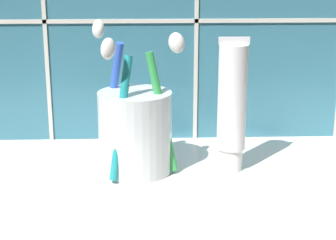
{
  "coord_description": "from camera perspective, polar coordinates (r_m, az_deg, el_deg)",
  "views": [
    {
      "loc": [
        -4.36,
        -57.22,
        25.85
      ],
      "look_at": [
        -2.17,
        1.04,
        8.42
      ],
      "focal_mm": 60.0,
      "sensor_mm": 36.0,
      "label": 1
    }
  ],
  "objects": [
    {
      "name": "toothbrush_cup",
      "position": [
        0.63,
        -3.39,
        -0.92
      ],
      "size": [
        10.99,
        10.59,
        16.78
      ],
      "color": "silver",
      "rests_on": "sink_counter"
    },
    {
      "name": "toothpaste_tube",
      "position": [
        0.63,
        6.52,
        1.47
      ],
      "size": [
        3.38,
        3.21,
        15.18
      ],
      "color": "white",
      "rests_on": "sink_counter"
    },
    {
      "name": "sink_counter",
      "position": [
        0.63,
        2.04,
        -6.78
      ],
      "size": [
        76.23,
        29.07,
        2.0
      ],
      "primitive_type": "cube",
      "color": "silver",
      "rests_on": "ground"
    }
  ]
}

